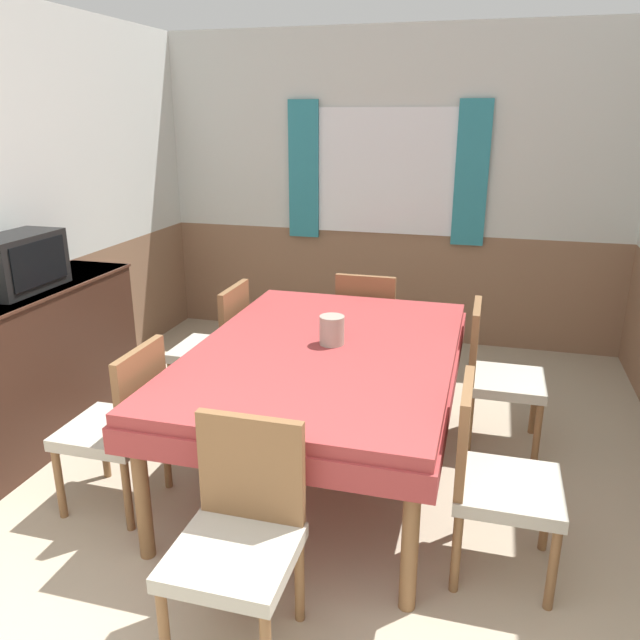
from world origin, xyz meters
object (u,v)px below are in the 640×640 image
Objects in this scene: chair_head_window at (368,325)px; sideboard at (34,366)px; tv at (19,263)px; chair_right_near at (493,475)px; vase at (332,330)px; dining_table at (325,364)px; chair_right_far at (495,372)px; chair_left_far at (218,344)px; chair_head_near at (240,531)px; chair_left_near at (121,422)px.

chair_head_window is 0.56× the size of sideboard.
sideboard is at bearing -55.46° from tv.
chair_head_window is at bearing 36.18° from tv.
vase is (-0.87, 0.64, 0.36)m from chair_right_near.
vase is at bearing 68.88° from dining_table.
chair_right_far is 1.00× the size of chair_head_window.
chair_right_far is at bearing 32.82° from dining_table.
chair_left_far is 1.29m from tv.
chair_head_window is 1.00× the size of chair_head_near.
chair_right_near is at bearing -90.00° from chair_left_near.
tv is (-2.68, 0.48, 0.65)m from chair_right_near.
chair_right_near and chair_head_near have the same top height.
tv is at bearing -176.98° from dining_table.
vase is at bearing -126.10° from chair_right_near.
sideboard reaches higher than chair_head_near.
tv is (-1.79, 1.12, 0.65)m from chair_head_near.
chair_left_far is (0.00, 1.15, 0.00)m from chair_left_near.
chair_head_near is at bearing -32.03° from tv.
chair_right_far is 1.00× the size of chair_left_far.
dining_table is at bearing -90.00° from chair_head_near.
vase is (0.02, -1.16, 0.36)m from chair_head_window.
dining_table is 1.30× the size of sideboard.
chair_left_far is 0.56× the size of sideboard.
chair_right_near is 1.63× the size of tv.
chair_head_near is at bearing -90.00° from dining_table.
dining_table is 1.08m from chair_right_near.
vase is at bearing -88.87° from chair_head_window.
dining_table is 1.08m from chair_left_near.
chair_left_far is at bearing -122.82° from chair_right_near.
chair_left_near is 1.00× the size of chair_head_window.
chair_head_near is 1.32m from vase.
chair_right_near reaches higher than dining_table.
chair_right_near is at bearing -63.46° from chair_head_window.
tv reaches higher than chair_left_far.
chair_head_near is 2.21m from tv.
dining_table is at bearing -57.18° from chair_left_near.
chair_right_far and chair_left_far have the same top height.
vase reaches higher than chair_head_near.
vase is (-0.87, -0.52, 0.36)m from chair_right_far.
vase is (0.02, 1.27, 0.36)m from chair_head_near.
dining_table is 1.23m from chair_head_near.
chair_right_near is 2.72m from sideboard.
chair_head_near is (0.00, -2.43, 0.00)m from chair_head_window.
chair_head_near reaches higher than dining_table.
chair_head_window is (-0.89, 0.64, 0.00)m from chair_right_far.
chair_left_far is 1.00× the size of chair_head_window.
chair_left_far is (-1.79, 0.00, 0.00)m from chair_right_far.
vase is at bearing 4.83° from tv.
chair_right_far is 1.79m from chair_left_far.
dining_table is at bearing -90.00° from chair_head_window.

